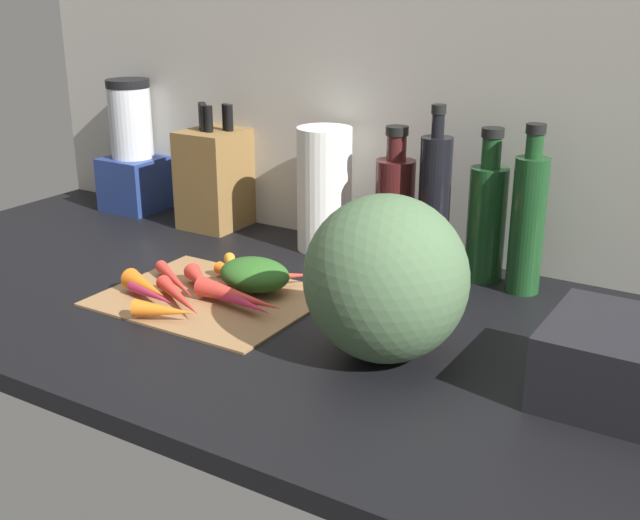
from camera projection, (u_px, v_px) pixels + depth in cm
name	position (u px, v px, depth cm)	size (l,w,h in cm)	color
ground_plane	(265.00, 311.00, 135.20)	(170.00, 80.00, 3.00)	black
wall_back	(376.00, 95.00, 155.50)	(170.00, 3.00, 60.00)	#BCB7AD
cutting_board	(211.00, 297.00, 136.14)	(35.26, 28.47, 0.80)	#997047
carrot_0	(164.00, 310.00, 125.92)	(2.96, 2.96, 10.15)	orange
carrot_1	(152.00, 294.00, 132.97)	(2.49, 2.49, 11.19)	#B2264C
carrot_2	(239.00, 277.00, 140.88)	(2.29, 2.29, 12.63)	orange
carrot_3	(240.00, 297.00, 130.53)	(3.45, 3.45, 17.15)	red
carrot_4	(176.00, 281.00, 138.99)	(2.24, 2.24, 17.26)	red
carrot_5	(180.00, 297.00, 131.56)	(2.55, 2.55, 16.12)	red
carrot_6	(239.00, 301.00, 129.89)	(2.83, 2.83, 15.45)	#B2264C
carrot_7	(200.00, 280.00, 138.19)	(3.05, 3.05, 10.12)	red
carrot_8	(146.00, 287.00, 134.69)	(3.58, 3.58, 10.99)	orange
carrot_9	(272.00, 277.00, 139.81)	(3.09, 3.09, 15.68)	red
carrot_10	(232.00, 272.00, 143.47)	(2.15, 2.15, 15.15)	orange
carrot_greens_pile	(255.00, 274.00, 137.51)	(12.88, 9.91, 5.45)	#2D6023
winter_squash	(386.00, 279.00, 112.01)	(23.55, 22.84, 23.97)	#4C6B47
knife_block	(215.00, 177.00, 172.69)	(12.13, 13.63, 26.59)	brown
blender_appliance	(133.00, 155.00, 184.69)	(12.79, 12.79, 30.09)	navy
paper_towel_roll	(324.00, 190.00, 157.32)	(10.79, 10.79, 24.53)	white
bottle_0	(395.00, 208.00, 149.69)	(7.41, 7.41, 26.30)	#471919
bottle_1	(434.00, 204.00, 143.89)	(5.76, 5.76, 31.03)	black
bottle_2	(487.00, 218.00, 141.62)	(6.82, 6.82, 27.53)	#19421E
bottle_3	(528.00, 221.00, 135.62)	(5.85, 5.85, 29.28)	#19421E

